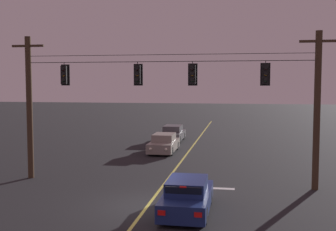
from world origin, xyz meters
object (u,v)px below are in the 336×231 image
car_waiting_near_lane (187,196)px  car_oncoming_lead (164,144)px  traffic_light_left_inner (138,75)px  traffic_light_leftmost (64,75)px  car_oncoming_trailing (173,134)px  traffic_light_right_inner (265,74)px  traffic_light_centre (192,74)px

car_waiting_near_lane → car_oncoming_lead: size_ratio=0.98×
traffic_light_left_inner → car_waiting_near_lane: 7.51m
traffic_light_leftmost → car_oncoming_trailing: bearing=78.2°
traffic_light_left_inner → car_waiting_near_lane: bearing=-55.6°
traffic_light_leftmost → traffic_light_right_inner: (10.43, 0.00, 0.00)m
traffic_light_centre → traffic_light_right_inner: 3.59m
car_oncoming_lead → car_waiting_near_lane: bearing=-75.9°
traffic_light_leftmost → car_waiting_near_lane: (7.18, -4.63, -4.98)m
traffic_light_centre → car_waiting_near_lane: 6.81m
traffic_light_right_inner → car_oncoming_lead: size_ratio=0.28×
traffic_light_centre → car_oncoming_lead: 11.32m
traffic_light_left_inner → car_oncoming_lead: traffic_light_left_inner is taller
car_waiting_near_lane → car_oncoming_lead: bearing=104.1°
traffic_light_left_inner → car_oncoming_lead: (-0.40, 9.64, -4.98)m
traffic_light_left_inner → car_waiting_near_lane: size_ratio=0.28×
traffic_light_leftmost → car_waiting_near_lane: size_ratio=0.28×
car_oncoming_lead → traffic_light_left_inner: bearing=-87.7°
traffic_light_right_inner → car_waiting_near_lane: traffic_light_right_inner is taller
traffic_light_right_inner → car_oncoming_lead: traffic_light_right_inner is taller
traffic_light_centre → car_oncoming_trailing: (-3.55, 15.80, -4.98)m
traffic_light_left_inner → traffic_light_leftmost: bearing=180.0°
car_oncoming_lead → traffic_light_right_inner: bearing=-54.7°
traffic_light_left_inner → car_oncoming_trailing: 16.58m
traffic_light_right_inner → car_oncoming_lead: (-6.82, 9.64, -4.98)m
traffic_light_leftmost → traffic_light_centre: (6.84, 0.00, 0.00)m
traffic_light_right_inner → car_oncoming_trailing: (-7.13, 15.80, -4.98)m
traffic_light_leftmost → car_oncoming_lead: size_ratio=0.28×
car_waiting_near_lane → traffic_light_centre: bearing=94.2°
traffic_light_leftmost → traffic_light_right_inner: bearing=0.0°
car_oncoming_trailing → traffic_light_centre: bearing=-77.3°
traffic_light_leftmost → car_oncoming_trailing: traffic_light_leftmost is taller
car_waiting_near_lane → traffic_light_left_inner: bearing=124.4°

